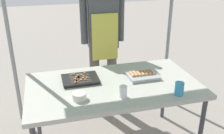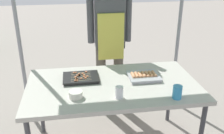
{
  "view_description": "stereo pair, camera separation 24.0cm",
  "coord_description": "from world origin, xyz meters",
  "px_view_note": "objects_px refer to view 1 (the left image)",
  "views": [
    {
      "loc": [
        -0.57,
        -2.08,
        1.85
      ],
      "look_at": [
        0.0,
        0.05,
        0.9
      ],
      "focal_mm": 41.3,
      "sensor_mm": 36.0,
      "label": 1
    },
    {
      "loc": [
        -0.34,
        -2.13,
        1.85
      ],
      "look_at": [
        0.0,
        0.05,
        0.9
      ],
      "focal_mm": 41.3,
      "sensor_mm": 36.0,
      "label": 2
    }
  ],
  "objects_px": {
    "stall_table": "(113,89)",
    "tray_grilled_sausages": "(142,75)",
    "tray_meat_skewers": "(80,79)",
    "drink_cup_by_wok": "(123,92)",
    "drink_cup_near_edge": "(179,89)",
    "vendor_woman": "(103,34)",
    "condiment_bowl": "(79,96)"
  },
  "relations": [
    {
      "from": "stall_table",
      "to": "tray_grilled_sausages",
      "type": "xyz_separation_m",
      "value": [
        0.32,
        0.08,
        0.07
      ]
    },
    {
      "from": "stall_table",
      "to": "tray_meat_skewers",
      "type": "bearing_deg",
      "value": 154.08
    },
    {
      "from": "tray_meat_skewers",
      "to": "stall_table",
      "type": "bearing_deg",
      "value": -25.92
    },
    {
      "from": "tray_grilled_sausages",
      "to": "drink_cup_by_wok",
      "type": "relative_size",
      "value": 2.89
    },
    {
      "from": "drink_cup_near_edge",
      "to": "tray_meat_skewers",
      "type": "bearing_deg",
      "value": 147.98
    },
    {
      "from": "stall_table",
      "to": "vendor_woman",
      "type": "xyz_separation_m",
      "value": [
        0.09,
        0.78,
        0.31
      ]
    },
    {
      "from": "stall_table",
      "to": "condiment_bowl",
      "type": "bearing_deg",
      "value": -150.34
    },
    {
      "from": "stall_table",
      "to": "tray_grilled_sausages",
      "type": "relative_size",
      "value": 5.33
    },
    {
      "from": "condiment_bowl",
      "to": "vendor_woman",
      "type": "relative_size",
      "value": 0.07
    },
    {
      "from": "tray_meat_skewers",
      "to": "vendor_woman",
      "type": "relative_size",
      "value": 0.2
    },
    {
      "from": "stall_table",
      "to": "condiment_bowl",
      "type": "height_order",
      "value": "condiment_bowl"
    },
    {
      "from": "condiment_bowl",
      "to": "tray_grilled_sausages",
      "type": "bearing_deg",
      "value": 22.52
    },
    {
      "from": "tray_meat_skewers",
      "to": "drink_cup_near_edge",
      "type": "xyz_separation_m",
      "value": [
        0.78,
        -0.49,
        0.04
      ]
    },
    {
      "from": "condiment_bowl",
      "to": "drink_cup_by_wok",
      "type": "xyz_separation_m",
      "value": [
        0.36,
        -0.06,
        0.02
      ]
    },
    {
      "from": "tray_grilled_sausages",
      "to": "tray_meat_skewers",
      "type": "height_order",
      "value": "tray_grilled_sausages"
    },
    {
      "from": "drink_cup_near_edge",
      "to": "condiment_bowl",
      "type": "bearing_deg",
      "value": 169.98
    },
    {
      "from": "condiment_bowl",
      "to": "drink_cup_near_edge",
      "type": "height_order",
      "value": "drink_cup_near_edge"
    },
    {
      "from": "drink_cup_near_edge",
      "to": "vendor_woman",
      "type": "distance_m",
      "value": 1.21
    },
    {
      "from": "tray_grilled_sausages",
      "to": "condiment_bowl",
      "type": "height_order",
      "value": "condiment_bowl"
    },
    {
      "from": "vendor_woman",
      "to": "drink_cup_by_wok",
      "type": "bearing_deg",
      "value": 86.04
    },
    {
      "from": "drink_cup_by_wok",
      "to": "vendor_woman",
      "type": "relative_size",
      "value": 0.06
    },
    {
      "from": "tray_meat_skewers",
      "to": "tray_grilled_sausages",
      "type": "bearing_deg",
      "value": -5.98
    },
    {
      "from": "drink_cup_by_wok",
      "to": "condiment_bowl",
      "type": "bearing_deg",
      "value": 169.84
    },
    {
      "from": "tray_meat_skewers",
      "to": "drink_cup_near_edge",
      "type": "height_order",
      "value": "drink_cup_near_edge"
    },
    {
      "from": "tray_meat_skewers",
      "to": "drink_cup_near_edge",
      "type": "bearing_deg",
      "value": -32.02
    },
    {
      "from": "condiment_bowl",
      "to": "drink_cup_near_edge",
      "type": "bearing_deg",
      "value": -10.02
    },
    {
      "from": "tray_meat_skewers",
      "to": "drink_cup_by_wok",
      "type": "distance_m",
      "value": 0.51
    },
    {
      "from": "tray_meat_skewers",
      "to": "condiment_bowl",
      "type": "relative_size",
      "value": 2.93
    },
    {
      "from": "tray_meat_skewers",
      "to": "drink_cup_by_wok",
      "type": "relative_size",
      "value": 3.31
    },
    {
      "from": "drink_cup_by_wok",
      "to": "tray_grilled_sausages",
      "type": "bearing_deg",
      "value": 48.28
    },
    {
      "from": "stall_table",
      "to": "drink_cup_by_wok",
      "type": "relative_size",
      "value": 15.41
    },
    {
      "from": "vendor_woman",
      "to": "stall_table",
      "type": "bearing_deg",
      "value": 83.75
    }
  ]
}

